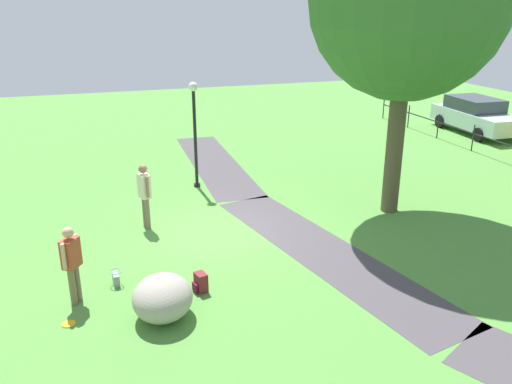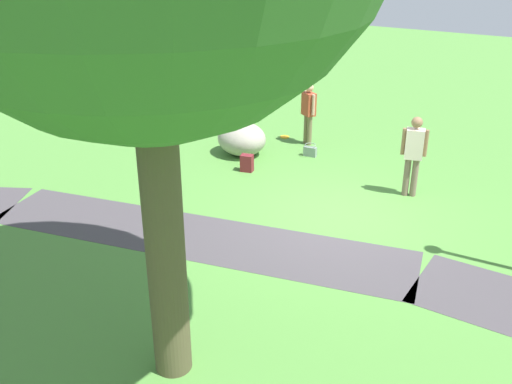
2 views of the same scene
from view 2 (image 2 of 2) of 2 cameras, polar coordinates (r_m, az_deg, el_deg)
ground_plane at (r=11.26m, az=7.96°, el=-2.51°), size 48.00×48.00×0.00m
footpath_segment_mid at (r=10.54m, az=-6.19°, el=-4.38°), size 8.16×3.17×0.01m
lawn_boulder at (r=14.19m, az=-1.43°, el=5.34°), size 1.49×1.38×0.82m
woman_with_handbag at (r=14.83m, az=5.26°, el=8.17°), size 0.45×0.40×1.60m
man_near_boulder at (r=12.13m, az=15.43°, el=3.98°), size 0.50×0.33×1.71m
handbag_on_grass at (r=14.21m, az=5.41°, el=4.11°), size 0.33×0.29×0.31m
backpack_by_boulder at (r=13.23m, az=-0.89°, el=2.89°), size 0.32×0.31×0.40m
frisbee_on_grass at (r=15.56m, az=2.87°, el=5.51°), size 0.24×0.24×0.02m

